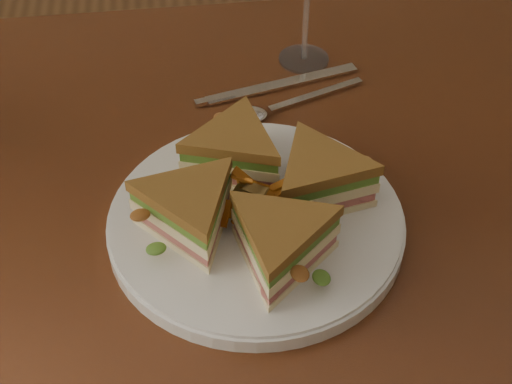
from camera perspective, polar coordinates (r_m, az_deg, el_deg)
The scene contains 6 objects.
table at distance 0.82m, azimuth -3.54°, elevation -5.36°, with size 1.20×0.80×0.75m.
plate at distance 0.71m, azimuth 0.00°, elevation -2.44°, with size 0.29×0.29×0.02m, color white.
sandwich_wedges at distance 0.68m, azimuth 0.00°, elevation -0.30°, with size 0.27×0.27×0.06m.
crisps_mound at distance 0.69m, azimuth 0.00°, elevation -0.54°, with size 0.09×0.09×0.05m, color #B25C16, non-canonical shape.
spoon at distance 0.85m, azimuth 0.68°, elevation 6.53°, with size 0.18×0.08×0.01m.
knife at distance 0.89m, azimuth 1.29°, elevation 8.39°, with size 0.21×0.06×0.00m.
Camera 1 is at (-0.02, -0.54, 1.27)m, focal length 50.00 mm.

